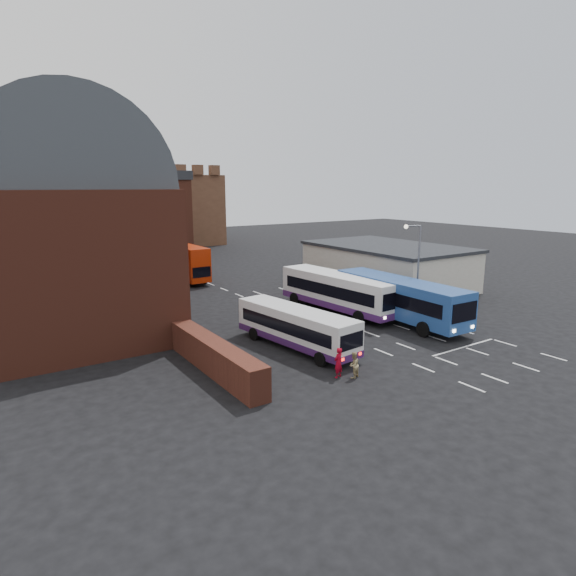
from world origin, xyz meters
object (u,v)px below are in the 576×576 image
bus_red_double (183,261)px  pedestrian_beige (354,365)px  bus_white_outbound (296,325)px  bus_blue (399,297)px  street_lamp (416,261)px  pedestrian_red (338,363)px  bus_white_inbound (338,290)px

bus_red_double → pedestrian_beige: bearing=84.2°
bus_white_outbound → bus_blue: (10.12, 0.77, 0.40)m
bus_white_outbound → bus_blue: 10.15m
street_lamp → pedestrian_red: size_ratio=4.33×
bus_blue → pedestrian_red: bus_blue is taller
bus_white_inbound → bus_red_double: size_ratio=1.19×
pedestrian_red → pedestrian_beige: (0.67, -0.49, -0.12)m
bus_blue → street_lamp: 3.48m
bus_white_outbound → bus_white_inbound: bearing=27.5°
bus_white_inbound → street_lamp: street_lamp is taller
pedestrian_beige → bus_white_inbound: bearing=-143.7°
street_lamp → pedestrian_beige: size_ratio=5.02×
bus_white_inbound → pedestrian_red: size_ratio=6.96×
bus_white_inbound → bus_blue: (2.03, -4.81, 0.06)m
bus_white_outbound → street_lamp: 12.88m
bus_red_double → bus_white_outbound: bearing=83.5°
bus_white_outbound → pedestrian_beige: bus_white_outbound is taller
pedestrian_red → bus_white_outbound: bearing=-113.9°
street_lamp → pedestrian_red: street_lamp is taller
pedestrian_red → pedestrian_beige: pedestrian_red is taller
bus_white_outbound → bus_white_inbound: (8.09, 5.58, 0.33)m
bus_white_inbound → bus_red_double: bus_red_double is taller
bus_white_outbound → pedestrian_red: bus_white_outbound is taller
bus_white_inbound → street_lamp: (4.39, -4.16, 2.54)m
bus_blue → bus_red_double: size_ratio=1.22×
street_lamp → bus_white_inbound: bearing=136.5°
bus_white_outbound → pedestrian_red: 5.39m
street_lamp → pedestrian_red: (-13.32, -6.70, -3.55)m
pedestrian_red → pedestrian_beige: bearing=129.2°
bus_white_outbound → bus_red_double: bearing=77.2°
bus_white_inbound → pedestrian_beige: bus_white_inbound is taller
bus_white_inbound → pedestrian_beige: size_ratio=8.07×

